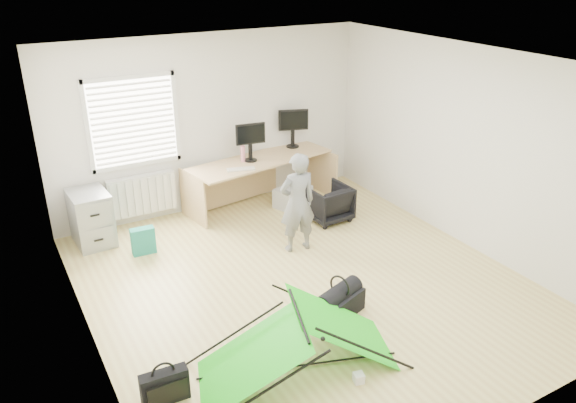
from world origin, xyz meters
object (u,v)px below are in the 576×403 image
thermos (243,154)px  filing_cabinet (91,218)px  monitor_left (250,147)px  laptop_bag (165,387)px  office_chair (328,203)px  duffel_bag (339,305)px  storage_crate (293,197)px  person (297,203)px  kite (299,341)px  monitor_right (293,133)px  desk (261,183)px

thermos → filing_cabinet: bearing=179.9°
monitor_left → laptop_bag: monitor_left is taller
monitor_left → office_chair: bearing=-42.0°
office_chair → duffel_bag: 2.47m
storage_crate → person: bearing=-117.8°
monitor_left → kite: (-1.28, -3.62, -0.70)m
monitor_right → office_chair: bearing=-74.9°
monitor_left → monitor_right: size_ratio=0.94×
monitor_left → office_chair: size_ratio=0.75×
person → duffel_bag: 1.69m
filing_cabinet → person: size_ratio=0.55×
desk → duffel_bag: desk is taller
thermos → storage_crate: bearing=-22.3°
storage_crate → duffel_bag: size_ratio=0.93×
office_chair → laptop_bag: office_chair is taller
filing_cabinet → laptop_bag: bearing=-94.7°
desk → laptop_bag: size_ratio=5.39×
desk → laptop_bag: desk is taller
laptop_bag → duffel_bag: bearing=12.3°
person → kite: bearing=65.9°
laptop_bag → duffel_bag: 2.15m
office_chair → kite: 3.38m
monitor_left → kite: 3.90m
monitor_right → kite: bearing=-100.2°
monitor_right → thermos: 1.05m
monitor_left → thermos: 0.15m
monitor_left → office_chair: 1.47m
thermos → laptop_bag: bearing=-125.4°
office_chair → duffel_bag: bearing=57.1°
desk → filing_cabinet: desk is taller
monitor_right → office_chair: monitor_right is taller
desk → kite: desk is taller
monitor_left → thermos: (-0.11, 0.03, -0.09)m
filing_cabinet → monitor_left: (2.45, -0.04, 0.63)m
monitor_left → office_chair: (0.82, -0.97, -0.74)m
laptop_bag → duffel_bag: laptop_bag is taller
storage_crate → office_chair: bearing=-73.4°
storage_crate → monitor_right: bearing=60.4°
monitor_left → person: size_ratio=0.33×
monitor_right → storage_crate: (-0.30, -0.53, -0.87)m
duffel_bag → kite: bearing=-166.9°
person → duffel_bag: bearing=82.7°
monitor_right → kite: size_ratio=0.24×
filing_cabinet → duffel_bag: (2.01, -3.13, -0.25)m
desk → laptop_bag: (-2.73, -3.41, -0.24)m
monitor_left → monitor_right: (0.90, 0.26, 0.01)m
desk → thermos: 0.60m
desk → storage_crate: bearing=-39.9°
monitor_right → storage_crate: bearing=-100.4°
filing_cabinet → office_chair: filing_cabinet is taller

